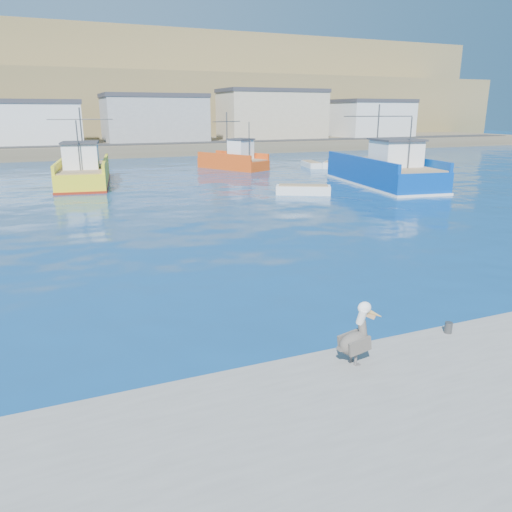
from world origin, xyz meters
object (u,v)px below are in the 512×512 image
Objects in this scene: skiff_mid at (303,191)px; trawler_yellow_b at (84,172)px; skiff_far at (311,165)px; skiff_extra at (332,165)px; pelican at (357,338)px; boat_orange at (235,160)px; trawler_blue at (384,171)px.

trawler_yellow_b is at bearing 141.32° from skiff_mid.
skiff_far is (24.93, 4.62, -0.79)m from trawler_yellow_b.
pelican reaches higher than skiff_extra.
skiff_far is (8.67, -1.68, -0.76)m from boat_orange.
skiff_extra is at bearing 7.86° from trawler_yellow_b.
trawler_blue is at bearing -23.35° from trawler_yellow_b.
skiff_extra is (3.37, 14.04, -0.87)m from trawler_blue.
trawler_blue reaches higher than pelican.
skiff_extra is at bearing 76.50° from trawler_blue.
pelican is (-24.06, -40.79, 0.85)m from skiff_extra.
pelican is at bearing -85.17° from trawler_yellow_b.
trawler_blue reaches higher than skiff_mid.
pelican is (-21.80, -41.65, 0.88)m from skiff_far.
boat_orange is 18.40m from skiff_mid.
boat_orange is 45.28m from pelican.
trawler_yellow_b is 17.44m from boat_orange.
trawler_yellow_b is 19.29m from skiff_mid.
skiff_extra is at bearing -20.90° from skiff_far.
boat_orange is 11.25m from skiff_extra.
skiff_extra reaches higher than skiff_far.
skiff_far is 47.02m from pelican.
skiff_far is 0.97× the size of skiff_extra.
pelican is at bearing -120.54° from skiff_extra.
trawler_yellow_b is 2.76× the size of skiff_mid.
trawler_blue is 3.26× the size of skiff_mid.
skiff_mid is at bearing -93.79° from boat_orange.
trawler_blue is at bearing -65.48° from boat_orange.
skiff_mid is 19.37m from skiff_far.
skiff_mid is 1.06× the size of skiff_extra.
boat_orange reaches higher than pelican.
skiff_extra is at bearing 59.46° from pelican.
skiff_mid is at bearing -127.55° from skiff_extra.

